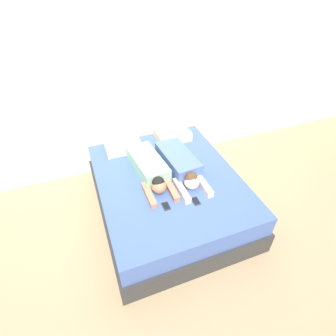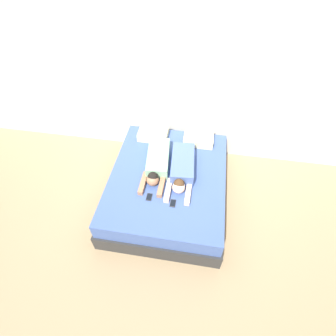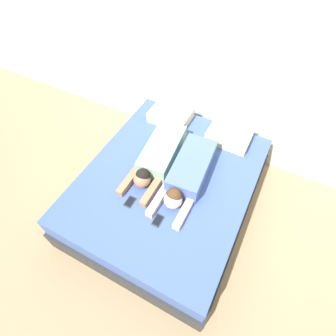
{
  "view_description": "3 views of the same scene",
  "coord_description": "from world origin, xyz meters",
  "px_view_note": "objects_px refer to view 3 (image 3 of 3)",
  "views": [
    {
      "loc": [
        -0.85,
        -2.25,
        2.7
      ],
      "look_at": [
        0.0,
        0.0,
        0.71
      ],
      "focal_mm": 28.0,
      "sensor_mm": 36.0,
      "label": 1
    },
    {
      "loc": [
        0.4,
        -2.45,
        3.5
      ],
      "look_at": [
        0.0,
        0.0,
        0.71
      ],
      "focal_mm": 28.0,
      "sensor_mm": 36.0,
      "label": 2
    },
    {
      "loc": [
        0.73,
        -1.41,
        2.78
      ],
      "look_at": [
        0.0,
        0.0,
        0.71
      ],
      "focal_mm": 28.0,
      "sensor_mm": 36.0,
      "label": 3
    }
  ],
  "objects_px": {
    "person_left": "(158,157)",
    "bed": "(168,192)",
    "pillow_head_right": "(229,135)",
    "cell_phone_left": "(130,202)",
    "pillow_head_left": "(171,115)",
    "person_right": "(188,174)",
    "cell_phone_right": "(158,220)"
  },
  "relations": [
    {
      "from": "pillow_head_left",
      "to": "person_left",
      "type": "distance_m",
      "value": 0.71
    },
    {
      "from": "cell_phone_left",
      "to": "cell_phone_right",
      "type": "height_order",
      "value": "same"
    },
    {
      "from": "pillow_head_left",
      "to": "person_left",
      "type": "xyz_separation_m",
      "value": [
        0.19,
        -0.68,
        0.03
      ]
    },
    {
      "from": "person_left",
      "to": "cell_phone_left",
      "type": "xyz_separation_m",
      "value": [
        -0.0,
        -0.56,
        -0.09
      ]
    },
    {
      "from": "bed",
      "to": "pillow_head_right",
      "type": "relative_size",
      "value": 4.38
    },
    {
      "from": "pillow_head_left",
      "to": "cell_phone_right",
      "type": "xyz_separation_m",
      "value": [
        0.52,
        -1.29,
        -0.06
      ]
    },
    {
      "from": "pillow_head_left",
      "to": "person_right",
      "type": "relative_size",
      "value": 0.47
    },
    {
      "from": "person_right",
      "to": "cell_phone_left",
      "type": "distance_m",
      "value": 0.64
    },
    {
      "from": "bed",
      "to": "cell_phone_right",
      "type": "bearing_deg",
      "value": -73.31
    },
    {
      "from": "cell_phone_right",
      "to": "pillow_head_left",
      "type": "bearing_deg",
      "value": 112.1
    },
    {
      "from": "bed",
      "to": "pillow_head_left",
      "type": "relative_size",
      "value": 4.38
    },
    {
      "from": "person_right",
      "to": "cell_phone_right",
      "type": "bearing_deg",
      "value": -94.8
    },
    {
      "from": "pillow_head_right",
      "to": "cell_phone_left",
      "type": "xyz_separation_m",
      "value": [
        -0.57,
        -1.24,
        -0.06
      ]
    },
    {
      "from": "person_left",
      "to": "cell_phone_right",
      "type": "bearing_deg",
      "value": -61.53
    },
    {
      "from": "person_left",
      "to": "bed",
      "type": "bearing_deg",
      "value": -33.84
    },
    {
      "from": "pillow_head_right",
      "to": "pillow_head_left",
      "type": "bearing_deg",
      "value": 180.0
    },
    {
      "from": "pillow_head_right",
      "to": "cell_phone_left",
      "type": "relative_size",
      "value": 3.92
    },
    {
      "from": "pillow_head_right",
      "to": "cell_phone_right",
      "type": "height_order",
      "value": "pillow_head_right"
    },
    {
      "from": "bed",
      "to": "person_left",
      "type": "bearing_deg",
      "value": 146.16
    },
    {
      "from": "person_left",
      "to": "cell_phone_right",
      "type": "distance_m",
      "value": 0.7
    },
    {
      "from": "bed",
      "to": "pillow_head_left",
      "type": "height_order",
      "value": "pillow_head_left"
    },
    {
      "from": "pillow_head_left",
      "to": "pillow_head_right",
      "type": "distance_m",
      "value": 0.75
    },
    {
      "from": "bed",
      "to": "pillow_head_right",
      "type": "height_order",
      "value": "pillow_head_right"
    },
    {
      "from": "cell_phone_left",
      "to": "cell_phone_right",
      "type": "distance_m",
      "value": 0.34
    },
    {
      "from": "person_right",
      "to": "cell_phone_right",
      "type": "distance_m",
      "value": 0.56
    },
    {
      "from": "bed",
      "to": "pillow_head_left",
      "type": "distance_m",
      "value": 0.95
    },
    {
      "from": "person_left",
      "to": "cell_phone_left",
      "type": "bearing_deg",
      "value": -90.4
    },
    {
      "from": "bed",
      "to": "cell_phone_left",
      "type": "height_order",
      "value": "cell_phone_left"
    },
    {
      "from": "bed",
      "to": "cell_phone_left",
      "type": "relative_size",
      "value": 17.19
    },
    {
      "from": "cell_phone_right",
      "to": "pillow_head_right",
      "type": "bearing_deg",
      "value": 79.81
    },
    {
      "from": "pillow_head_right",
      "to": "cell_phone_left",
      "type": "distance_m",
      "value": 1.36
    },
    {
      "from": "person_right",
      "to": "cell_phone_left",
      "type": "relative_size",
      "value": 8.35
    }
  ]
}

